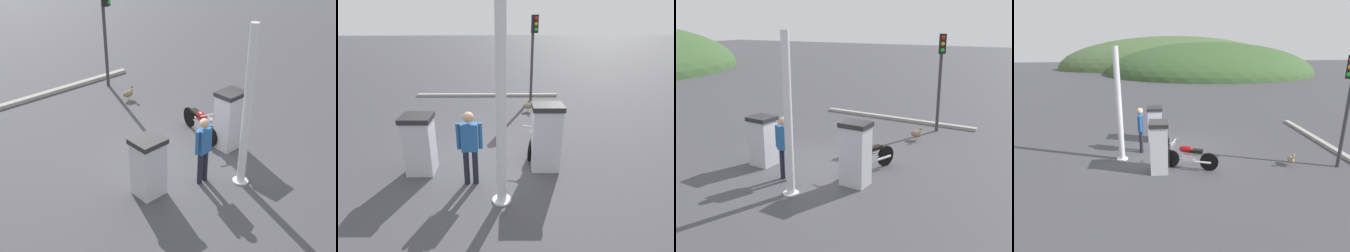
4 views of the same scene
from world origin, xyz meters
TOP-DOWN VIEW (x-y plane):
  - ground_plane at (0.00, 0.00)m, footprint 120.00×120.00m
  - fuel_pump_near at (-0.57, -1.54)m, footprint 0.68×0.78m
  - fuel_pump_far at (-0.57, 1.54)m, footprint 0.73×0.75m
  - motorcycle_near_pump at (0.41, -1.48)m, footprint 1.84×0.86m
  - attendant_person at (-1.17, 0.28)m, footprint 0.24×0.57m
  - wandering_duck at (3.95, -1.73)m, footprint 0.26×0.50m
  - roadside_traffic_light at (5.43, -2.07)m, footprint 0.40×0.30m
  - canopy_support_pole at (-1.86, -0.39)m, footprint 0.40×0.40m
  - road_edge_kerb at (6.39, 0.00)m, footprint 0.59×6.88m
  - distant_hill_main at (4.57, 38.60)m, footprint 39.47×16.89m
  - distant_hill_secondary at (8.78, 30.26)m, footprint 29.82×24.20m

SIDE VIEW (x-z plane):
  - ground_plane at x=0.00m, z-range 0.00..0.00m
  - distant_hill_main at x=4.57m, z-range -5.45..5.45m
  - distant_hill_secondary at x=8.78m, z-range -4.40..4.40m
  - road_edge_kerb at x=6.39m, z-range 0.00..0.12m
  - wandering_duck at x=3.95m, z-range -0.01..0.49m
  - motorcycle_near_pump at x=0.41m, z-range -0.02..0.93m
  - fuel_pump_far at x=-0.57m, z-range 0.01..1.50m
  - fuel_pump_near at x=-0.57m, z-range 0.01..1.71m
  - attendant_person at x=-1.17m, z-range 0.14..1.89m
  - canopy_support_pole at x=-1.86m, z-range -0.08..3.91m
  - roadside_traffic_light at x=5.43m, z-range 0.68..4.41m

